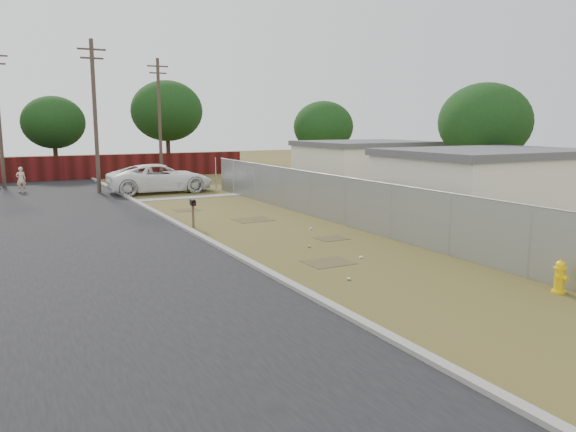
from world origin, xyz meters
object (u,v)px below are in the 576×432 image
pedestrian (21,179)px  fire_hydrant (560,277)px  pickup_truck (160,178)px  mailbox (193,205)px

pedestrian → fire_hydrant: bearing=106.7°
pickup_truck → pedestrian: (-7.50, 4.12, -0.09)m
fire_hydrant → mailbox: 13.82m
mailbox → pedestrian: pedestrian is taller
pickup_truck → fire_hydrant: bearing=-171.1°
fire_hydrant → mailbox: size_ratio=0.74×
mailbox → pickup_truck: 12.27m
fire_hydrant → pedestrian: pedestrian is taller
mailbox → pickup_truck: pickup_truck is taller
fire_hydrant → pickup_truck: (-3.29, 24.89, 0.46)m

